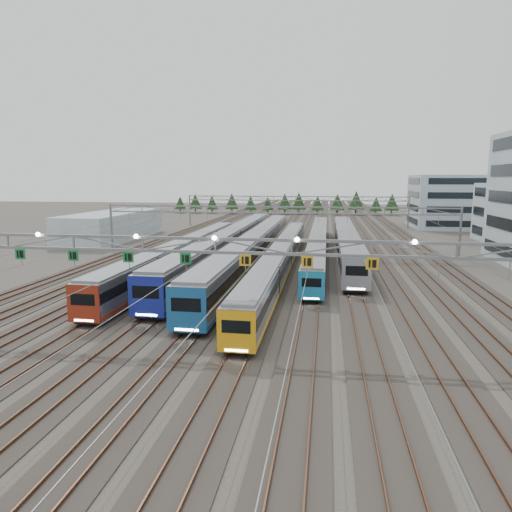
# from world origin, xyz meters

# --- Properties ---
(ground) EXTENTS (400.00, 400.00, 0.00)m
(ground) POSITION_xyz_m (0.00, 0.00, 0.00)
(ground) COLOR #47423A
(ground) RESTS_ON ground
(track_bed) EXTENTS (54.00, 260.00, 5.42)m
(track_bed) POSITION_xyz_m (0.00, 100.00, 1.49)
(track_bed) COLOR #2D2823
(track_bed) RESTS_ON ground
(train_a) EXTENTS (2.84, 52.87, 3.70)m
(train_a) POSITION_xyz_m (-11.25, 27.19, 2.10)
(train_a) COLOR black
(train_a) RESTS_ON ground
(train_b) EXTENTS (3.18, 68.82, 4.15)m
(train_b) POSITION_xyz_m (-6.75, 37.23, 2.33)
(train_b) COLOR black
(train_b) RESTS_ON ground
(train_c) EXTENTS (3.17, 67.41, 4.13)m
(train_c) POSITION_xyz_m (-2.25, 33.32, 2.32)
(train_c) COLOR black
(train_c) RESTS_ON ground
(train_d) EXTENTS (2.69, 61.48, 3.50)m
(train_d) POSITION_xyz_m (2.25, 27.01, 2.00)
(train_d) COLOR black
(train_d) RESTS_ON ground
(train_e) EXTENTS (2.57, 62.60, 3.34)m
(train_e) POSITION_xyz_m (6.75, 42.07, 1.92)
(train_e) COLOR black
(train_e) RESTS_ON ground
(train_f) EXTENTS (3.11, 51.40, 4.05)m
(train_f) POSITION_xyz_m (11.25, 40.71, 2.28)
(train_f) COLOR black
(train_f) RESTS_ON ground
(gantry_near) EXTENTS (56.36, 0.61, 8.08)m
(gantry_near) POSITION_xyz_m (-0.05, -0.12, 7.09)
(gantry_near) COLOR gray
(gantry_near) RESTS_ON ground
(gantry_mid) EXTENTS (56.36, 0.36, 8.00)m
(gantry_mid) POSITION_xyz_m (0.00, 40.00, 6.39)
(gantry_mid) COLOR gray
(gantry_mid) RESTS_ON ground
(gantry_far) EXTENTS (56.36, 0.36, 8.00)m
(gantry_far) POSITION_xyz_m (0.00, 85.00, 6.39)
(gantry_far) COLOR gray
(gantry_far) RESTS_ON ground
(depot_bldg_north) EXTENTS (22.00, 18.00, 13.18)m
(depot_bldg_north) POSITION_xyz_m (40.65, 89.35, 6.59)
(depot_bldg_north) COLOR #9FB4BE
(depot_bldg_north) RESTS_ON ground
(west_shed) EXTENTS (10.00, 30.00, 5.49)m
(west_shed) POSITION_xyz_m (-35.21, 55.11, 2.75)
(west_shed) COLOR #9FB4BE
(west_shed) RESTS_ON ground
(treeline) EXTENTS (87.50, 5.60, 7.02)m
(treeline) POSITION_xyz_m (-4.05, 128.01, 4.23)
(treeline) COLOR #332114
(treeline) RESTS_ON ground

